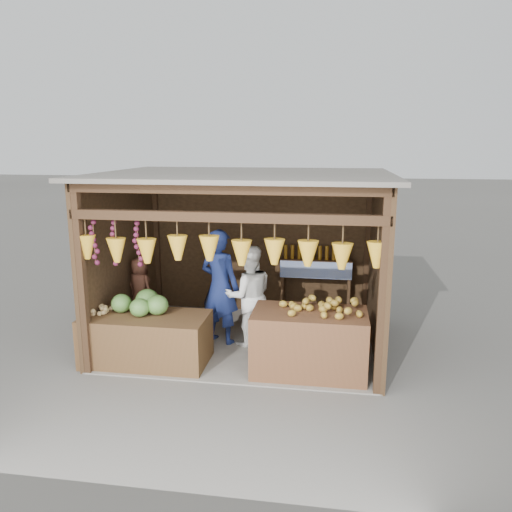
{
  "coord_description": "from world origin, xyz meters",
  "views": [
    {
      "loc": [
        1.31,
        -7.35,
        3.07
      ],
      "look_at": [
        0.19,
        -0.1,
        1.42
      ],
      "focal_mm": 35.0,
      "sensor_mm": 36.0,
      "label": 1
    }
  ],
  "objects": [
    {
      "name": "counter_left",
      "position": [
        -1.25,
        -1.01,
        0.36
      ],
      "size": [
        1.75,
        0.85,
        0.71
      ],
      "primitive_type": "cube",
      "color": "#483118",
      "rests_on": "ground"
    },
    {
      "name": "vendor_seated",
      "position": [
        -1.76,
        0.08,
        0.79
      ],
      "size": [
        0.57,
        0.49,
        0.99
      ],
      "primitive_type": "imported",
      "rotation": [
        0.0,
        0.0,
        2.71
      ],
      "color": "brown",
      "rests_on": "stool"
    },
    {
      "name": "stall_structure",
      "position": [
        -0.03,
        -0.04,
        1.67
      ],
      "size": [
        4.3,
        3.3,
        2.66
      ],
      "color": "slate",
      "rests_on": "ground"
    },
    {
      "name": "back_shelf",
      "position": [
        1.05,
        1.28,
        0.87
      ],
      "size": [
        1.25,
        0.32,
        1.32
      ],
      "color": "#382314",
      "rests_on": "ground"
    },
    {
      "name": "counter_right",
      "position": [
        1.05,
        -0.99,
        0.44
      ],
      "size": [
        1.53,
        0.85,
        0.88
      ],
      "primitive_type": "cube",
      "color": "#50301A",
      "rests_on": "ground"
    },
    {
      "name": "man_standing",
      "position": [
        -0.38,
        -0.1,
        0.91
      ],
      "size": [
        0.78,
        0.65,
        1.82
      ],
      "primitive_type": "imported",
      "rotation": [
        0.0,
        0.0,
        2.76
      ],
      "color": "navy",
      "rests_on": "ground"
    },
    {
      "name": "melon_pile",
      "position": [
        -1.3,
        -0.94,
        0.87
      ],
      "size": [
        1.0,
        0.5,
        0.32
      ],
      "primitive_type": null,
      "color": "#235316",
      "rests_on": "counter_left"
    },
    {
      "name": "woman_standing",
      "position": [
        0.08,
        -0.12,
        0.79
      ],
      "size": [
        0.92,
        0.82,
        1.58
      ],
      "primitive_type": "imported",
      "rotation": [
        0.0,
        0.0,
        3.48
      ],
      "color": "white",
      "rests_on": "ground"
    },
    {
      "name": "tanfruit_pile",
      "position": [
        -1.9,
        -1.04,
        0.78
      ],
      "size": [
        0.34,
        0.4,
        0.13
      ],
      "primitive_type": null,
      "color": "olive",
      "rests_on": "counter_left"
    },
    {
      "name": "mango_pile",
      "position": [
        1.13,
        -0.98,
        0.99
      ],
      "size": [
        1.4,
        0.64,
        0.22
      ],
      "primitive_type": null,
      "color": "#AD4D17",
      "rests_on": "counter_right"
    },
    {
      "name": "ground",
      "position": [
        0.0,
        0.0,
        0.0
      ],
      "size": [
        80.0,
        80.0,
        0.0
      ],
      "primitive_type": "plane",
      "color": "#514F49",
      "rests_on": "ground"
    },
    {
      "name": "stool",
      "position": [
        -1.76,
        0.08,
        0.15
      ],
      "size": [
        0.31,
        0.31,
        0.29
      ],
      "primitive_type": "cube",
      "color": "black",
      "rests_on": "ground"
    }
  ]
}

